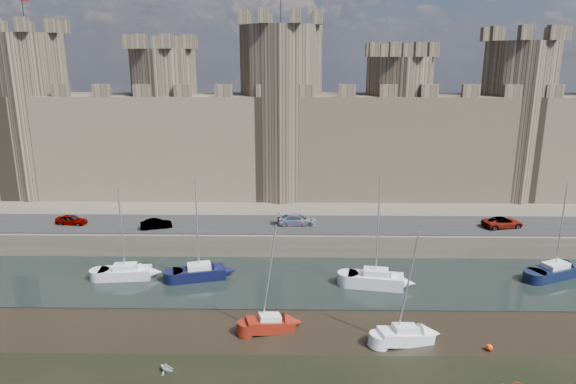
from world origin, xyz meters
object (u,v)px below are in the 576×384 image
Objects in this scene: car_1 at (156,224)px; car_3 at (503,222)px; sailboat_3 at (555,271)px; sailboat_5 at (405,335)px; sailboat_2 at (376,279)px; car_2 at (297,220)px; car_0 at (71,220)px; sailboat_1 at (199,272)px; sailboat_4 at (270,323)px; sailboat_0 at (125,272)px.

car_3 reaches higher than car_1.
sailboat_3 reaches higher than sailboat_5.
car_2 is at bearing 134.00° from sailboat_2.
car_0 is 19.25m from sailboat_1.
sailboat_4 is at bearing -129.79° from sailboat_2.
car_3 is 25.68m from sailboat_5.
sailboat_4 is at bearing 170.70° from car_2.
sailboat_0 reaches higher than car_2.
car_1 is 0.34× the size of sailboat_1.
sailboat_3 is 1.05× the size of sailboat_5.
car_2 is at bearing 67.20° from sailboat_4.
sailboat_2 is 1.24× the size of sailboat_4.
car_2 is 23.61m from car_3.
sailboat_4 is at bearing -39.73° from sailboat_0.
sailboat_5 is (-15.23, -20.54, -2.46)m from car_3.
sailboat_1 is 1.11× the size of sailboat_5.
sailboat_0 is 1.01× the size of sailboat_5.
sailboat_0 reaches higher than car_3.
sailboat_4 reaches higher than car_2.
sailboat_2 is at bearing 23.94° from sailboat_4.
sailboat_5 is at bearing 130.96° from car_3.
car_1 is 0.31× the size of sailboat_2.
car_2 is 0.49× the size of sailboat_0.
sailboat_4 is at bearing 176.92° from sailboat_3.
sailboat_3 is at bearing -13.07° from sailboat_1.
sailboat_1 reaches higher than car_1.
car_1 is 10.59m from sailboat_1.
sailboat_3 is at bearing -5.16° from sailboat_0.
sailboat_1 is 1.12× the size of sailboat_4.
car_3 is 32.10m from sailboat_4.
sailboat_1 is at bearing -6.99° from sailboat_0.
car_0 is at bearing 135.66° from sailboat_1.
sailboat_5 is at bearing -113.72° from car_0.
car_3 is 0.47× the size of sailboat_3.
car_0 is 0.78× the size of car_3.
sailboat_1 is at bearing 92.92° from car_3.
car_0 is 0.35× the size of sailboat_1.
sailboat_2 is (23.61, -9.65, -2.20)m from car_1.
sailboat_3 is 30.12m from sailboat_4.
sailboat_5 is (25.54, -11.42, -0.07)m from sailboat_0.
car_1 is at bearing 167.69° from sailboat_2.
sailboat_3 is at bearing -118.24° from car_1.
sailboat_4 is (-28.12, -10.78, -0.07)m from sailboat_3.
sailboat_0 is 24.77m from sailboat_2.
sailboat_1 is (-33.32, -9.18, -2.34)m from car_3.
sailboat_0 reaches higher than sailboat_5.
sailboat_4 is (-25.81, -18.93, -2.45)m from car_3.
sailboat_4 is (-2.20, -19.46, -2.47)m from car_2.
sailboat_2 is (7.56, -11.18, -2.28)m from car_2.
car_3 is 0.50× the size of sailboat_4.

